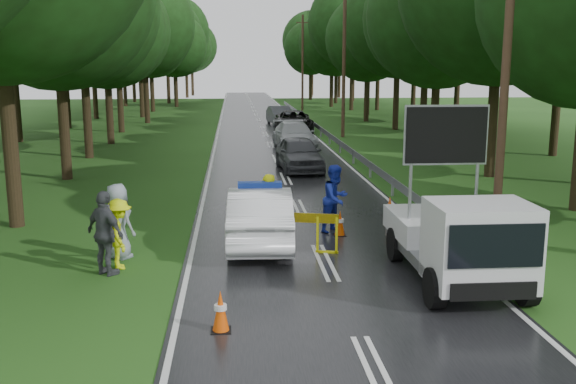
{
  "coord_description": "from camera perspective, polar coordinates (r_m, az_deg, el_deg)",
  "views": [
    {
      "loc": [
        -2.2,
        -15.17,
        4.84
      ],
      "look_at": [
        -0.7,
        2.57,
        1.3
      ],
      "focal_mm": 40.0,
      "sensor_mm": 36.0,
      "label": 1
    }
  ],
  "objects": [
    {
      "name": "cone_center",
      "position": [
        17.79,
        -0.81,
        -3.34
      ],
      "size": [
        0.35,
        0.35,
        0.74
      ],
      "color": "black",
      "rests_on": "ground"
    },
    {
      "name": "guardrail",
      "position": [
        45.43,
        2.67,
        5.81
      ],
      "size": [
        0.12,
        60.06,
        0.7
      ],
      "color": "gray",
      "rests_on": "ground"
    },
    {
      "name": "work_truck",
      "position": [
        14.73,
        14.99,
        -4.05
      ],
      "size": [
        2.21,
        4.89,
        3.88
      ],
      "rotation": [
        0.0,
        0.0,
        -0.0
      ],
      "color": "gray",
      "rests_on": "ground"
    },
    {
      "name": "queue_car_second",
      "position": [
        37.64,
        0.57,
        5.04
      ],
      "size": [
        2.48,
        5.46,
        1.55
      ],
      "primitive_type": "imported",
      "rotation": [
        0.0,
        0.0,
        0.06
      ],
      "color": "#A5A7AD",
      "rests_on": "ground"
    },
    {
      "name": "police_sedan",
      "position": [
        17.48,
        -2.5,
        -2.15
      ],
      "size": [
        1.84,
        4.85,
        1.74
      ],
      "rotation": [
        0.0,
        0.0,
        3.11
      ],
      "color": "white",
      "rests_on": "ground"
    },
    {
      "name": "cone_far",
      "position": [
        18.47,
        4.63,
        -2.81
      ],
      "size": [
        0.36,
        0.36,
        0.76
      ],
      "color": "black",
      "rests_on": "ground"
    },
    {
      "name": "bystander_left",
      "position": [
        15.93,
        -14.78,
        -3.62
      ],
      "size": [
        0.89,
        1.23,
        1.71
      ],
      "primitive_type": "imported",
      "rotation": [
        0.0,
        0.0,
        1.83
      ],
      "color": "#D6EE0C",
      "rests_on": "ground"
    },
    {
      "name": "cone_left_mid",
      "position": [
        18.73,
        -4.08,
        -2.73
      ],
      "size": [
        0.32,
        0.32,
        0.68
      ],
      "color": "black",
      "rests_on": "ground"
    },
    {
      "name": "queue_car_fourth",
      "position": [
        52.93,
        -0.72,
        6.82
      ],
      "size": [
        2.13,
        4.77,
        1.52
      ],
      "primitive_type": "imported",
      "rotation": [
        0.0,
        0.0,
        0.11
      ],
      "color": "#414349",
      "rests_on": "ground"
    },
    {
      "name": "utility_pole_mid",
      "position": [
        43.8,
        5.0,
        11.49
      ],
      "size": [
        1.4,
        0.24,
        10.0
      ],
      "color": "#482F21",
      "rests_on": "ground"
    },
    {
      "name": "queue_car_first",
      "position": [
        29.81,
        0.99,
        3.43
      ],
      "size": [
        2.13,
        4.72,
        1.57
      ],
      "primitive_type": "imported",
      "rotation": [
        0.0,
        0.0,
        0.06
      ],
      "color": "#3E3F45",
      "rests_on": "ground"
    },
    {
      "name": "utility_pole_near",
      "position": [
        18.7,
        18.86,
        11.34
      ],
      "size": [
        1.4,
        0.24,
        10.0
      ],
      "color": "#482F21",
      "rests_on": "ground"
    },
    {
      "name": "barrier",
      "position": [
        16.73,
        0.12,
        -2.71
      ],
      "size": [
        2.52,
        0.67,
        1.07
      ],
      "rotation": [
        0.0,
        0.0,
        -0.24
      ],
      "color": "yellow",
      "rests_on": "ground"
    },
    {
      "name": "cone_near_left",
      "position": [
        12.03,
        -6.01,
        -10.54
      ],
      "size": [
        0.38,
        0.38,
        0.8
      ],
      "color": "black",
      "rests_on": "ground"
    },
    {
      "name": "utility_pole_far",
      "position": [
        69.57,
        1.3,
        11.42
      ],
      "size": [
        1.4,
        0.24,
        10.0
      ],
      "color": "#482F21",
      "rests_on": "ground"
    },
    {
      "name": "officer",
      "position": [
        17.63,
        -1.81,
        -1.47
      ],
      "size": [
        0.84,
        0.76,
        1.92
      ],
      "primitive_type": "imported",
      "rotation": [
        0.0,
        0.0,
        3.7
      ],
      "color": "#F8F80D",
      "rests_on": "ground"
    },
    {
      "name": "bystander_mid",
      "position": [
        15.48,
        -15.93,
        -3.55
      ],
      "size": [
        1.21,
        1.14,
        2.01
      ],
      "primitive_type": "imported",
      "rotation": [
        0.0,
        0.0,
        2.43
      ],
      "color": "#3E4146",
      "rests_on": "ground"
    },
    {
      "name": "ground",
      "position": [
        16.08,
        3.28,
        -6.29
      ],
      "size": [
        160.0,
        160.0,
        0.0
      ],
      "primitive_type": "plane",
      "color": "#1E4313",
      "rests_on": "ground"
    },
    {
      "name": "queue_car_third",
      "position": [
        47.02,
        0.51,
        6.29
      ],
      "size": [
        2.77,
        5.72,
        1.57
      ],
      "primitive_type": "imported",
      "rotation": [
        0.0,
        0.0,
        -0.03
      ],
      "color": "black",
      "rests_on": "ground"
    },
    {
      "name": "cone_right",
      "position": [
        20.34,
        9.02,
        -1.52
      ],
      "size": [
        0.38,
        0.38,
        0.81
      ],
      "color": "black",
      "rests_on": "ground"
    },
    {
      "name": "road",
      "position": [
        45.48,
        -2.04,
        5.14
      ],
      "size": [
        7.0,
        140.0,
        0.02
      ],
      "primitive_type": "cube",
      "color": "black",
      "rests_on": "ground"
    },
    {
      "name": "civilian",
      "position": [
        18.81,
        4.27,
        -0.58
      ],
      "size": [
        1.22,
        1.21,
        1.99
      ],
      "primitive_type": "imported",
      "rotation": [
        0.0,
        0.0,
        0.74
      ],
      "color": "#1B2EB3",
      "rests_on": "ground"
    },
    {
      "name": "bystander_right",
      "position": [
        16.75,
        -14.88,
        -2.52
      ],
      "size": [
        1.12,
        1.07,
        1.93
      ],
      "primitive_type": "imported",
      "rotation": [
        0.0,
        0.0,
        2.47
      ],
      "color": "#8792A2",
      "rests_on": "ground"
    }
  ]
}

